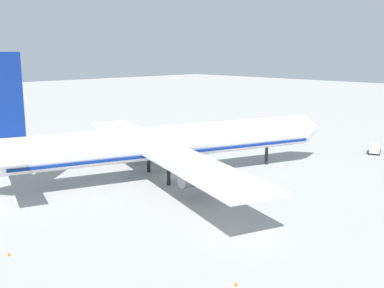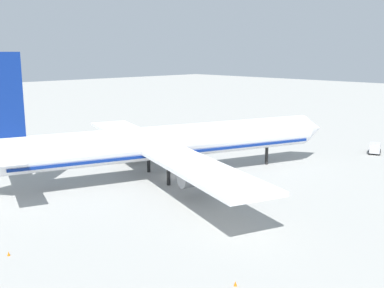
% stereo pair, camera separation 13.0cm
% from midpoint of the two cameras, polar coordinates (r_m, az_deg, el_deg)
% --- Properties ---
extents(ground_plane, '(600.00, 600.00, 0.00)m').
position_cam_midpoint_polar(ground_plane, '(91.57, -2.42, -4.05)').
color(ground_plane, '#9E9E99').
extents(airliner, '(74.47, 69.56, 24.50)m').
position_cam_midpoint_polar(airliner, '(89.50, -3.26, 0.14)').
color(airliner, white).
rests_on(airliner, ground).
extents(service_truck_0, '(5.40, 4.08, 2.82)m').
position_cam_midpoint_polar(service_truck_0, '(119.67, 21.88, -0.42)').
color(service_truck_0, black).
rests_on(service_truck_0, ground).
extents(baggage_cart_1, '(2.04, 3.11, 1.18)m').
position_cam_midpoint_polar(baggage_cart_1, '(134.16, -11.46, 1.02)').
color(baggage_cart_1, gray).
rests_on(baggage_cart_1, ground).
extents(traffic_cone_0, '(0.36, 0.36, 0.55)m').
position_cam_midpoint_polar(traffic_cone_0, '(61.47, -22.00, -12.62)').
color(traffic_cone_0, orange).
rests_on(traffic_cone_0, ground).
extents(traffic_cone_4, '(0.36, 0.36, 0.55)m').
position_cam_midpoint_polar(traffic_cone_4, '(50.93, 5.45, -16.99)').
color(traffic_cone_4, orange).
rests_on(traffic_cone_4, ground).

